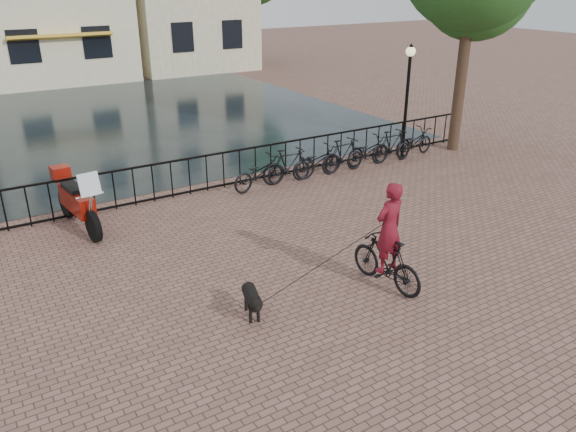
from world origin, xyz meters
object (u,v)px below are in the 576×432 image
motorcycle (76,195)px  cyclist (388,242)px  lamp_post (408,82)px  dog (252,301)px

motorcycle → cyclist: bearing=-60.1°
lamp_post → cyclist: lamp_post is taller
lamp_post → motorcycle: size_ratio=1.46×
lamp_post → cyclist: 8.59m
lamp_post → dog: size_ratio=3.67×
dog → motorcycle: size_ratio=0.40×
lamp_post → dog: bearing=-146.7°
dog → motorcycle: 5.59m
cyclist → dog: 2.74m
cyclist → dog: size_ratio=2.59×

